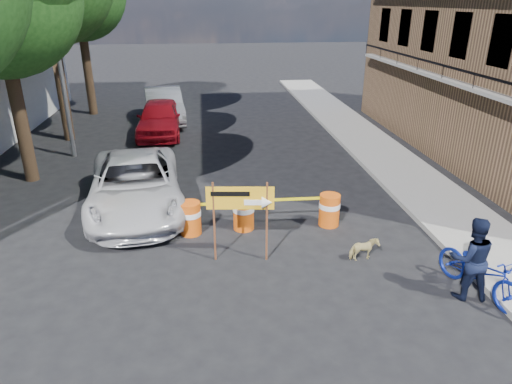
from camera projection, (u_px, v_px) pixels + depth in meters
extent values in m
plane|color=black|center=(247.00, 281.00, 10.15)|extent=(120.00, 120.00, 0.00)
cube|color=gray|center=(403.00, 173.00, 16.26)|extent=(2.40, 40.00, 0.15)
cylinder|color=#332316|center=(19.00, 112.00, 14.91)|extent=(0.44, 0.44, 4.76)
cylinder|color=#332316|center=(60.00, 79.00, 19.37)|extent=(0.44, 0.44, 5.32)
cylinder|color=#332316|center=(87.00, 68.00, 24.03)|extent=(0.44, 0.44, 4.93)
sphere|color=#174213|center=(67.00, 6.00, 23.33)|extent=(3.36, 3.36, 3.36)
cylinder|color=gray|center=(58.00, 52.00, 16.65)|extent=(0.16, 0.16, 8.00)
cylinder|color=#D8570C|center=(112.00, 221.00, 11.86)|extent=(0.56, 0.56, 0.90)
cylinder|color=white|center=(111.00, 216.00, 11.80)|extent=(0.58, 0.58, 0.14)
cylinder|color=#D8570C|center=(190.00, 218.00, 12.04)|extent=(0.56, 0.56, 0.90)
cylinder|color=white|center=(190.00, 213.00, 11.98)|extent=(0.58, 0.58, 0.14)
cylinder|color=#D8570C|center=(244.00, 214.00, 12.30)|extent=(0.56, 0.56, 0.90)
cylinder|color=white|center=(244.00, 208.00, 12.24)|extent=(0.58, 0.58, 0.14)
cylinder|color=#D8570C|center=(329.00, 210.00, 12.50)|extent=(0.56, 0.56, 0.90)
cylinder|color=white|center=(330.00, 205.00, 12.44)|extent=(0.58, 0.58, 0.14)
cylinder|color=#592D19|center=(214.00, 222.00, 10.59)|extent=(0.05, 0.05, 2.00)
cylinder|color=#592D19|center=(267.00, 222.00, 10.59)|extent=(0.05, 0.05, 2.00)
cube|color=#F3A915|center=(240.00, 198.00, 10.35)|extent=(1.55, 0.21, 0.56)
cube|color=white|center=(254.00, 203.00, 10.37)|extent=(0.44, 0.06, 0.13)
cone|color=white|center=(267.00, 203.00, 10.37)|extent=(0.28, 0.32, 0.29)
cube|color=black|center=(230.00, 194.00, 10.29)|extent=(0.89, 0.11, 0.11)
imported|color=black|center=(471.00, 259.00, 9.28)|extent=(0.99, 0.83, 1.82)
imported|color=#1429A8|center=(486.00, 250.00, 9.28)|extent=(1.08, 1.31, 2.16)
imported|color=tan|center=(364.00, 250.00, 10.85)|extent=(0.73, 0.43, 0.58)
imported|color=silver|center=(135.00, 184.00, 13.34)|extent=(3.24, 5.90, 1.56)
imported|color=maroon|center=(160.00, 118.00, 20.79)|extent=(1.94, 4.72, 1.60)
imported|color=#A0A2A7|center=(164.00, 105.00, 23.15)|extent=(2.42, 5.22, 1.66)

